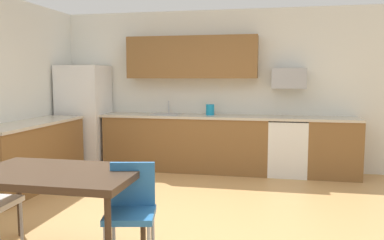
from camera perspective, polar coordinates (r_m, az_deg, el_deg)
The scene contains 16 objects.
ground_plane at distance 4.59m, azimuth -2.60°, elevation -13.87°, with size 12.00×12.00×0.00m, color tan.
wall_back at distance 6.91m, azimuth 2.78°, elevation 4.34°, with size 5.80×0.10×2.70m, color silver.
cabinet_run_back at distance 6.73m, azimuth -0.91°, elevation -3.41°, with size 2.75×0.60×0.90m, color brown.
cabinet_run_back_right at distance 6.64m, azimuth 19.58°, elevation -3.91°, with size 0.80×0.60×0.90m, color brown.
cabinet_run_left at distance 6.11m, azimuth -22.11°, elevation -4.86°, with size 0.60×2.00×0.90m, color brown.
countertop_back at distance 6.60m, azimuth 2.29°, elevation 0.51°, with size 4.80×0.64×0.04m, color beige.
countertop_left at distance 6.04m, azimuth -22.29°, elevation -0.48°, with size 0.64×2.00×0.04m, color beige.
upper_cabinets_back at distance 6.75m, azimuth -0.04°, elevation 8.97°, with size 2.20×0.34×0.70m, color brown.
refrigerator at distance 7.21m, azimuth -15.19°, elevation 0.49°, with size 0.76×0.70×1.77m, color white.
oven_range at distance 6.58m, azimuth 13.50°, elevation -3.77°, with size 0.60×0.60×0.91m.
microwave at distance 6.58m, azimuth 13.71°, elevation 5.82°, with size 0.54×0.36×0.32m, color #9EA0A5.
sink_basin at distance 6.75m, azimuth -3.74°, elevation 0.29°, with size 0.48×0.40×0.14m, color #A5A8AD.
sink_faucet at distance 6.91m, azimuth -3.36°, elevation 1.76°, with size 0.02×0.02×0.24m, color #B2B5BA.
dining_table at distance 3.61m, azimuth -18.97°, elevation -7.92°, with size 1.40×0.90×0.78m.
chair_near_table at distance 3.43m, azimuth -8.73°, elevation -12.07°, with size 0.48×0.48×0.85m.
kettle at distance 6.63m, azimuth 2.62°, elevation 1.40°, with size 0.14×0.14×0.20m, color #198CBF.
Camera 1 is at (1.07, -4.18, 1.58)m, focal length 37.15 mm.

